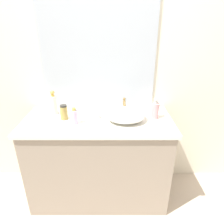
{
  "coord_description": "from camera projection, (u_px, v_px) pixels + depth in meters",
  "views": [
    {
      "loc": [
        0.05,
        -1.18,
        1.65
      ],
      "look_at": [
        0.05,
        0.38,
        0.95
      ],
      "focal_mm": 32.03,
      "sensor_mm": 36.0,
      "label": 1
    }
  ],
  "objects": [
    {
      "name": "bathroom_wall_rear",
      "position": [
        107.0,
        63.0,
        1.88
      ],
      "size": [
        6.0,
        0.06,
        2.6
      ],
      "primitive_type": "cube",
      "color": "silver",
      "rests_on": "ground"
    },
    {
      "name": "wall_mirror_panel",
      "position": [
        99.0,
        47.0,
        1.79
      ],
      "size": [
        1.05,
        0.01,
        1.15
      ],
      "primitive_type": "cube",
      "color": "#B2BCC6",
      "rests_on": "vanity_counter"
    },
    {
      "name": "vanity_counter",
      "position": [
        100.0,
        159.0,
        1.94
      ],
      "size": [
        1.31,
        0.58,
        0.87
      ],
      "color": "gray",
      "rests_on": "ground"
    },
    {
      "name": "candle_jar",
      "position": [
        98.0,
        116.0,
        1.78
      ],
      "size": [
        0.06,
        0.06,
        0.03
      ],
      "primitive_type": "cylinder",
      "color": "silver",
      "rests_on": "vanity_counter"
    },
    {
      "name": "soap_dispenser",
      "position": [
        54.0,
        104.0,
        1.83
      ],
      "size": [
        0.07,
        0.07,
        0.23
      ],
      "color": "white",
      "rests_on": "vanity_counter"
    },
    {
      "name": "sink_basin",
      "position": [
        126.0,
        114.0,
        1.72
      ],
      "size": [
        0.35,
        0.31,
        0.11
      ],
      "primitive_type": "ellipsoid",
      "color": "silver",
      "rests_on": "vanity_counter"
    },
    {
      "name": "faucet",
      "position": [
        125.0,
        104.0,
        1.86
      ],
      "size": [
        0.03,
        0.14,
        0.14
      ],
      "color": "olive",
      "rests_on": "vanity_counter"
    },
    {
      "name": "spray_can",
      "position": [
        75.0,
        116.0,
        1.66
      ],
      "size": [
        0.06,
        0.06,
        0.15
      ],
      "color": "silver",
      "rests_on": "vanity_counter"
    },
    {
      "name": "lotion_bottle",
      "position": [
        64.0,
        112.0,
        1.74
      ],
      "size": [
        0.07,
        0.07,
        0.13
      ],
      "color": "#A99045",
      "rests_on": "vanity_counter"
    },
    {
      "name": "perfume_bottle",
      "position": [
        156.0,
        110.0,
        1.74
      ],
      "size": [
        0.07,
        0.07,
        0.2
      ],
      "color": "#D2979C",
      "rests_on": "vanity_counter"
    }
  ]
}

